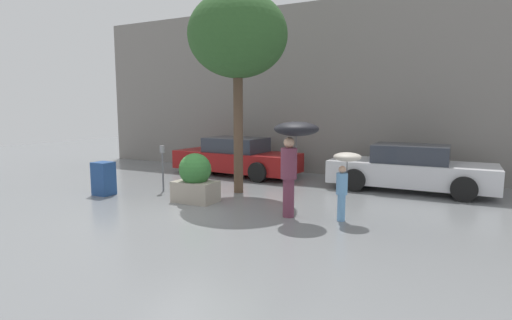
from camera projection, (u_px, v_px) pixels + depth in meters
name	position (u px, v px, depth m)	size (l,w,h in m)	color
ground_plane	(201.00, 213.00, 9.03)	(40.00, 40.00, 0.00)	slate
building_facade	(303.00, 90.00, 14.39)	(18.00, 0.30, 6.00)	gray
planter_box	(195.00, 179.00, 9.99)	(1.07, 0.81, 1.24)	#9E9384
person_adult	(294.00, 145.00, 8.45)	(0.95, 0.95, 2.07)	brown
person_child	(345.00, 171.00, 8.25)	(0.58, 0.58, 1.44)	#669ED1
parked_car_near	(236.00, 158.00, 14.08)	(4.59, 2.13, 1.31)	maroon
parked_car_far	(410.00, 169.00, 11.39)	(4.48, 1.91, 1.31)	silver
street_tree	(238.00, 36.00, 10.66)	(2.68, 2.68, 5.42)	brown
parking_meter	(163.00, 159.00, 11.23)	(0.14, 0.14, 1.30)	#595B60
newspaper_box	(104.00, 179.00, 10.82)	(0.50, 0.44, 0.90)	navy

